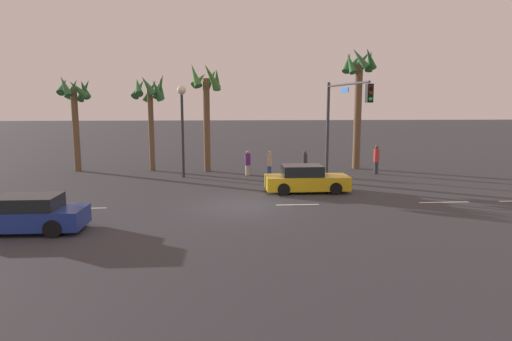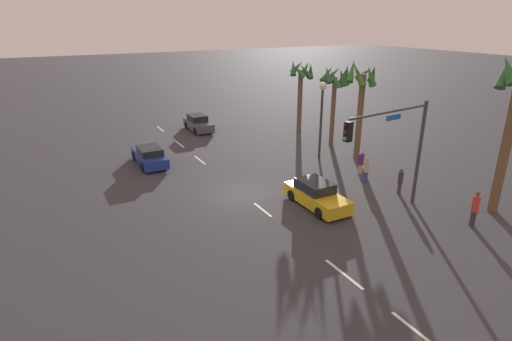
{
  "view_description": "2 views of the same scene",
  "coord_description": "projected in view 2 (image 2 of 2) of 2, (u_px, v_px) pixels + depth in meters",
  "views": [
    {
      "loc": [
        -0.92,
        -19.77,
        4.65
      ],
      "look_at": [
        0.54,
        0.04,
        1.64
      ],
      "focal_mm": 30.73,
      "sensor_mm": 36.0,
      "label": 1
    },
    {
      "loc": [
        21.06,
        -10.38,
        10.25
      ],
      "look_at": [
        0.85,
        0.44,
        1.77
      ],
      "focal_mm": 29.22,
      "sensor_mm": 36.0,
      "label": 2
    }
  ],
  "objects": [
    {
      "name": "palm_tree_1",
      "position": [
        362.0,
        90.0,
        30.16
      ],
      "size": [
        2.43,
        2.49,
        7.46
      ],
      "color": "brown",
      "rests_on": "ground_plane"
    },
    {
      "name": "lane_stripe_2",
      "position": [
        200.0,
        160.0,
        31.66
      ],
      "size": [
        2.24,
        0.14,
        0.01
      ],
      "primitive_type": "cube",
      "color": "silver",
      "rests_on": "ground_plane"
    },
    {
      "name": "ground_plane",
      "position": [
        243.0,
        194.0,
        25.56
      ],
      "size": [
        220.0,
        220.0,
        0.0
      ],
      "primitive_type": "plane",
      "color": "#333338"
    },
    {
      "name": "pedestrian_3",
      "position": [
        366.0,
        169.0,
        27.15
      ],
      "size": [
        0.36,
        0.36,
        1.7
      ],
      "color": "#2D478C",
      "rests_on": "ground_plane"
    },
    {
      "name": "lane_stripe_3",
      "position": [
        263.0,
        210.0,
        23.51
      ],
      "size": [
        2.02,
        0.14,
        0.01
      ],
      "primitive_type": "cube",
      "color": "silver",
      "rests_on": "ground_plane"
    },
    {
      "name": "lane_stripe_5",
      "position": [
        412.0,
        328.0,
        14.58
      ],
      "size": [
        1.87,
        0.14,
        0.01
      ],
      "primitive_type": "cube",
      "color": "silver",
      "rests_on": "ground_plane"
    },
    {
      "name": "car_0",
      "position": [
        198.0,
        123.0,
        39.79
      ],
      "size": [
        4.14,
        1.8,
        1.46
      ],
      "color": "#474C51",
      "rests_on": "ground_plane"
    },
    {
      "name": "palm_tree_0",
      "position": [
        336.0,
        83.0,
        33.75
      ],
      "size": [
        2.57,
        2.4,
        6.83
      ],
      "color": "brown",
      "rests_on": "ground_plane"
    },
    {
      "name": "lane_stripe_4",
      "position": [
        344.0,
        274.0,
        17.63
      ],
      "size": [
        2.45,
        0.14,
        0.01
      ],
      "primitive_type": "cube",
      "color": "silver",
      "rests_on": "ground_plane"
    },
    {
      "name": "car_2",
      "position": [
        317.0,
        195.0,
        23.83
      ],
      "size": [
        4.4,
        1.87,
        1.45
      ],
      "color": "gold",
      "rests_on": "ground_plane"
    },
    {
      "name": "pedestrian_2",
      "position": [
        361.0,
        162.0,
        28.63
      ],
      "size": [
        0.52,
        0.52,
        1.66
      ],
      "color": "#B2A58C",
      "rests_on": "ground_plane"
    },
    {
      "name": "palm_tree_3",
      "position": [
        301.0,
        79.0,
        38.17
      ],
      "size": [
        2.3,
        2.6,
        6.63
      ],
      "color": "brown",
      "rests_on": "ground_plane"
    },
    {
      "name": "lane_stripe_0",
      "position": [
        161.0,
        129.0,
        40.44
      ],
      "size": [
        2.26,
        0.14,
        0.01
      ],
      "primitive_type": "cube",
      "color": "silver",
      "rests_on": "ground_plane"
    },
    {
      "name": "pedestrian_0",
      "position": [
        400.0,
        180.0,
        25.4
      ],
      "size": [
        0.36,
        0.36,
        1.63
      ],
      "color": "#59266B",
      "rests_on": "ground_plane"
    },
    {
      "name": "traffic_signal",
      "position": [
        397.0,
        140.0,
        21.78
      ],
      "size": [
        0.97,
        6.26,
        6.03
      ],
      "color": "#38383D",
      "rests_on": "ground_plane"
    },
    {
      "name": "streetlamp",
      "position": [
        322.0,
        105.0,
        30.74
      ],
      "size": [
        0.56,
        0.56,
        5.81
      ],
      "color": "#2D2D33",
      "rests_on": "ground_plane"
    },
    {
      "name": "lane_stripe_1",
      "position": [
        180.0,
        144.0,
        35.66
      ],
      "size": [
        2.28,
        0.14,
        0.01
      ],
      "primitive_type": "cube",
      "color": "silver",
      "rests_on": "ground_plane"
    },
    {
      "name": "pedestrian_1",
      "position": [
        475.0,
        208.0,
        21.39
      ],
      "size": [
        0.42,
        0.42,
        1.94
      ],
      "color": "#333338",
      "rests_on": "ground_plane"
    },
    {
      "name": "car_1",
      "position": [
        150.0,
        156.0,
        30.62
      ],
      "size": [
        4.47,
        1.85,
        1.35
      ],
      "color": "navy",
      "rests_on": "ground_plane"
    }
  ]
}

